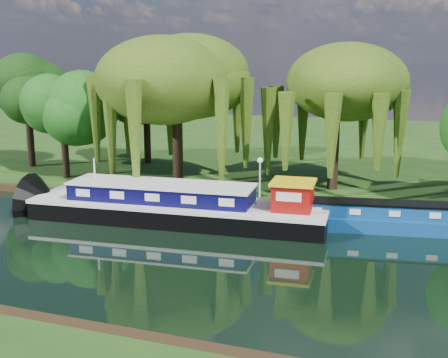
% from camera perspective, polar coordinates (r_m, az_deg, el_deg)
% --- Properties ---
extents(ground, '(120.00, 120.00, 0.00)m').
position_cam_1_polar(ground, '(26.59, -3.72, -7.92)').
color(ground, black).
extents(far_bank, '(120.00, 52.00, 0.45)m').
position_cam_1_polar(far_bank, '(58.45, 9.51, 3.30)').
color(far_bank, '#1B3D10').
rests_on(far_bank, ground).
extents(dutch_barge, '(17.24, 5.18, 3.58)m').
position_cam_1_polar(dutch_barge, '(31.89, -4.54, -2.81)').
color(dutch_barge, black).
rests_on(dutch_barge, ground).
extents(narrowboat, '(11.73, 3.81, 1.69)m').
position_cam_1_polar(narrowboat, '(31.46, 14.91, -3.95)').
color(narrowboat, navy).
rests_on(narrowboat, ground).
extents(red_dinghy, '(3.02, 2.35, 0.57)m').
position_cam_1_polar(red_dinghy, '(39.16, -18.09, -1.88)').
color(red_dinghy, maroon).
rests_on(red_dinghy, ground).
extents(willow_left, '(8.17, 8.17, 9.79)m').
position_cam_1_polar(willow_left, '(38.40, -4.84, 9.83)').
color(willow_left, black).
rests_on(willow_left, far_bank).
extents(willow_right, '(7.23, 7.23, 8.81)m').
position_cam_1_polar(willow_right, '(37.79, 11.31, 8.57)').
color(willow_right, black).
rests_on(willow_right, far_bank).
extents(tree_far_left, '(4.67, 4.67, 7.52)m').
position_cam_1_polar(tree_far_left, '(42.63, -16.09, 7.01)').
color(tree_far_left, black).
rests_on(tree_far_left, far_bank).
extents(tree_far_back, '(4.84, 4.84, 8.14)m').
position_cam_1_polar(tree_far_back, '(47.85, -19.37, 7.96)').
color(tree_far_back, black).
rests_on(tree_far_back, far_bank).
extents(tree_far_mid, '(5.02, 5.02, 8.22)m').
position_cam_1_polar(tree_far_mid, '(47.15, -7.93, 8.46)').
color(tree_far_mid, black).
rests_on(tree_far_mid, far_bank).
extents(lamppost, '(0.36, 0.36, 2.56)m').
position_cam_1_polar(lamppost, '(35.35, 3.68, 1.25)').
color(lamppost, silver).
rests_on(lamppost, far_bank).
extents(mooring_posts, '(19.16, 0.16, 1.00)m').
position_cam_1_polar(mooring_posts, '(34.00, 1.05, -1.71)').
color(mooring_posts, silver).
rests_on(mooring_posts, far_bank).
extents(reeds_near, '(33.70, 1.50, 1.10)m').
position_cam_1_polar(reeds_near, '(17.84, 7.55, -16.71)').
color(reeds_near, '#1E5416').
rests_on(reeds_near, ground).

